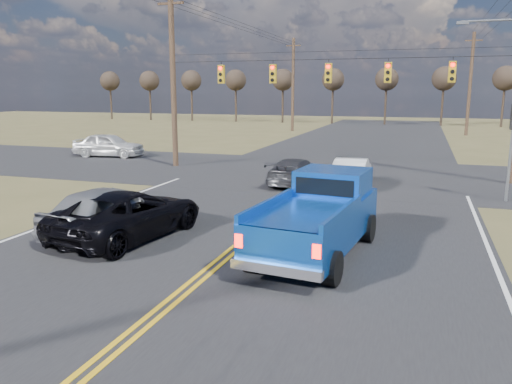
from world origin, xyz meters
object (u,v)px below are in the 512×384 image
(black_suv, at_px, (129,214))
(white_car_queue, at_px, (352,172))
(pickup_truck, at_px, (319,217))
(silver_suv, at_px, (109,209))
(cross_car_west, at_px, (109,145))
(dgrey_car_queue, at_px, (296,172))

(black_suv, bearing_deg, white_car_queue, -108.62)
(pickup_truck, xyz_separation_m, black_suv, (-5.79, -0.25, -0.32))
(pickup_truck, relative_size, white_car_queue, 1.43)
(silver_suv, distance_m, cross_car_west, 19.38)
(silver_suv, height_order, dgrey_car_queue, silver_suv)
(black_suv, height_order, white_car_queue, black_suv)
(dgrey_car_queue, xyz_separation_m, cross_car_west, (-14.49, 5.95, 0.17))
(pickup_truck, xyz_separation_m, white_car_queue, (-0.47, 10.21, -0.36))
(silver_suv, relative_size, cross_car_west, 0.97)
(pickup_truck, height_order, dgrey_car_queue, pickup_truck)
(silver_suv, bearing_deg, dgrey_car_queue, -99.97)
(pickup_truck, relative_size, silver_suv, 1.30)
(silver_suv, distance_m, white_car_queue, 12.02)
(pickup_truck, height_order, white_car_queue, pickup_truck)
(silver_suv, height_order, white_car_queue, silver_suv)
(pickup_truck, height_order, cross_car_west, pickup_truck)
(pickup_truck, xyz_separation_m, silver_suv, (-6.56, -0.15, -0.27))
(silver_suv, bearing_deg, cross_car_west, -46.17)
(black_suv, xyz_separation_m, white_car_queue, (5.31, 10.46, -0.04))
(white_car_queue, xyz_separation_m, dgrey_car_queue, (-2.62, -0.36, -0.06))
(dgrey_car_queue, bearing_deg, pickup_truck, 112.42)
(pickup_truck, bearing_deg, white_car_queue, 98.92)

